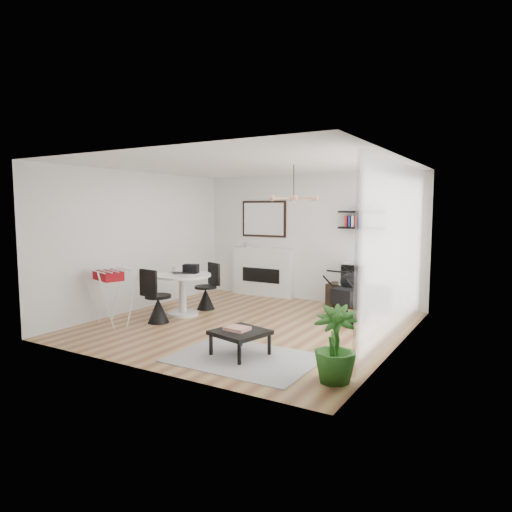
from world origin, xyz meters
The scene contains 25 objects.
floor centered at (0.00, 0.00, 0.00)m, with size 5.00×5.00×0.00m, color brown.
ceiling centered at (0.00, 0.00, 2.70)m, with size 5.00×5.00×0.00m, color white.
wall_back centered at (0.00, 2.50, 1.35)m, with size 5.00×5.00×0.00m, color white.
wall_left centered at (-2.50, 0.00, 1.35)m, with size 5.00×5.00×0.00m, color white.
wall_right centered at (2.50, 0.00, 1.35)m, with size 5.00×5.00×0.00m, color white.
sheer_curtain centered at (2.40, 0.20, 1.35)m, with size 0.04×3.60×2.60m, color white.
fireplace centered at (-1.10, 2.42, 0.69)m, with size 1.50×0.17×2.16m.
shelf_lower centered at (1.19, 2.37, 1.60)m, with size 0.90×0.25×0.04m, color black.
shelf_upper centered at (1.19, 2.37, 1.92)m, with size 0.90×0.25×0.04m, color black.
pendant_lamp centered at (0.70, 0.30, 2.15)m, with size 0.90×0.90×0.10m, color tan, non-canonical shape.
tv_console centered at (1.19, 2.27, 0.23)m, with size 1.23×0.43×0.46m, color black.
crt_tv centered at (1.14, 2.27, 0.70)m, with size 0.54×0.47×0.47m.
dining_table centered at (-1.43, 0.00, 0.51)m, with size 1.06×1.06×0.77m.
laptop centered at (-1.52, -0.03, 0.79)m, with size 0.35×0.22×0.03m, color black.
black_bag centered at (-1.38, 0.20, 0.86)m, with size 0.28×0.17×0.17m, color black.
newspaper centered at (-1.24, -0.12, 0.78)m, with size 0.33×0.27×0.01m, color silver.
drinking_glass centered at (-1.77, 0.15, 0.82)m, with size 0.06×0.06×0.09m, color white.
chair_far centered at (-1.36, 0.64, 0.29)m, with size 0.48×0.49×0.91m.
chair_near centered at (-1.44, -0.67, 0.30)m, with size 0.46×0.48×0.96m.
drying_rack centered at (-2.02, -1.16, 0.51)m, with size 0.79×0.77×0.96m.
stroller centered at (1.39, 1.18, 0.41)m, with size 0.60×0.82×0.95m.
rug centered at (0.88, -1.52, 0.01)m, with size 1.88×1.36×0.01m, color #9C9C9C.
coffee_table centered at (0.76, -1.44, 0.31)m, with size 0.79×0.79×0.34m.
magazines centered at (0.71, -1.44, 0.37)m, with size 0.31×0.25×0.04m, color #D75135.
potted_plant centered at (2.20, -1.68, 0.44)m, with size 0.50×0.50×0.88m, color #235A19.
Camera 1 is at (4.00, -6.50, 1.99)m, focal length 32.00 mm.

